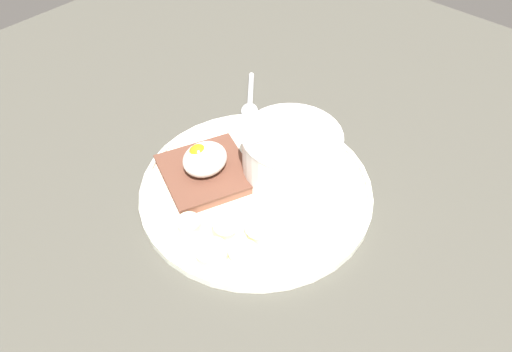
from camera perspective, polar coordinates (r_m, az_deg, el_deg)
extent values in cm
cube|color=#4A4940|center=(61.12, 0.00, -2.64)|extent=(120.00, 120.00, 2.00)
cylinder|color=white|center=(60.02, 0.00, -1.68)|extent=(27.81, 27.81, 1.00)
torus|color=white|center=(59.44, 0.00, -1.15)|extent=(27.61, 27.61, 0.60)
cylinder|color=white|center=(59.46, 4.03, 2.44)|extent=(11.64, 11.64, 6.09)
torus|color=white|center=(57.44, 4.18, 4.68)|extent=(11.84, 11.84, 0.60)
cylinder|color=white|center=(59.79, 4.00, 2.10)|extent=(10.24, 10.24, 4.72)
ellipsoid|color=white|center=(58.34, 4.11, 3.65)|extent=(9.73, 9.73, 1.20)
ellipsoid|color=#C9BC8A|center=(60.32, 3.18, 5.80)|extent=(1.59, 1.96, 0.72)
ellipsoid|color=#936945|center=(57.60, 4.10, 3.45)|extent=(1.69, 1.90, 0.68)
ellipsoid|color=tan|center=(58.50, 3.53, 4.28)|extent=(1.10, 1.67, 0.71)
ellipsoid|color=#966547|center=(56.68, 1.18, 2.70)|extent=(1.71, 1.60, 0.62)
cube|color=brown|center=(60.39, -5.73, 0.69)|extent=(13.27, 13.27, 0.30)
cube|color=brown|center=(60.77, -5.70, 0.33)|extent=(13.01, 13.01, 1.29)
ellipsoid|color=white|center=(59.15, -5.86, 1.93)|extent=(5.57, 4.85, 3.39)
sphere|color=orange|center=(58.73, -6.58, 2.55)|extent=(2.33, 2.33, 2.33)
cylinder|color=beige|center=(54.84, -3.64, -5.94)|extent=(3.14, 3.29, 1.65)
cylinder|color=#B2B289|center=(54.42, -3.66, -5.58)|extent=(0.56, 0.58, 0.22)
cylinder|color=#F8ECBF|center=(52.79, -1.42, -8.86)|extent=(3.94, 3.99, 1.29)
cylinder|color=#C2B895|center=(52.37, -1.43, -8.53)|extent=(0.71, 0.71, 0.16)
cylinder|color=#F1ECB1|center=(54.41, 0.47, -6.19)|extent=(3.80, 3.66, 1.81)
cylinder|color=#BCB88A|center=(53.87, 0.47, -5.74)|extent=(0.67, 0.66, 0.20)
cylinder|color=beige|center=(55.47, -7.68, -5.51)|extent=(3.74, 3.76, 1.59)
cylinder|color=#B4AB88|center=(54.96, -7.75, -5.06)|extent=(0.67, 0.67, 0.17)
cylinder|color=beige|center=(53.19, -5.07, -8.66)|extent=(3.85, 3.89, 1.11)
cylinder|color=#B7B18B|center=(52.82, -5.10, -8.36)|extent=(0.69, 0.70, 0.15)
cylinder|color=silver|center=(75.38, -0.63, 9.58)|extent=(7.43, 6.55, 0.80)
ellipsoid|color=silver|center=(71.73, -0.75, 7.46)|extent=(4.29, 4.17, 0.70)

